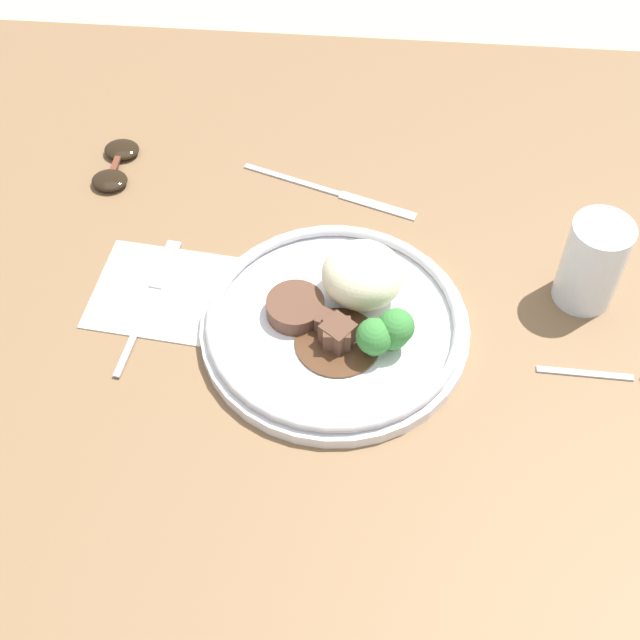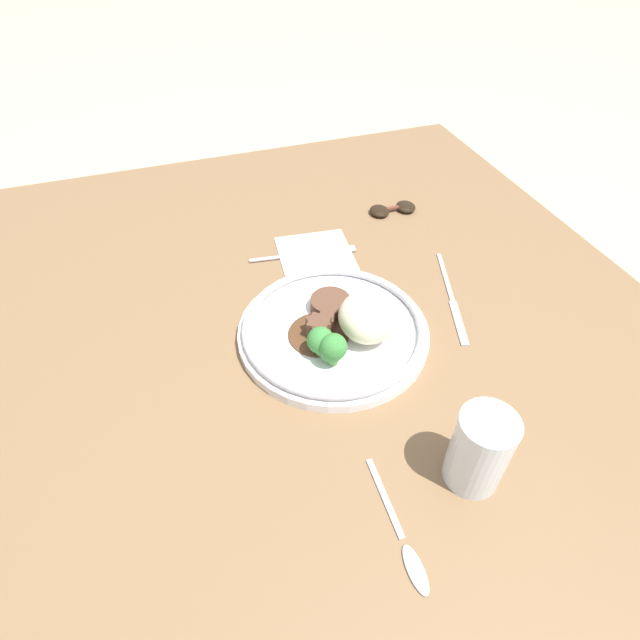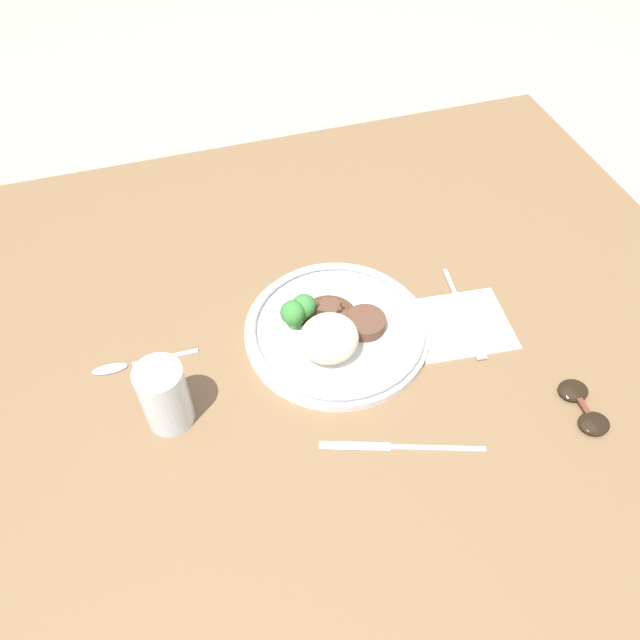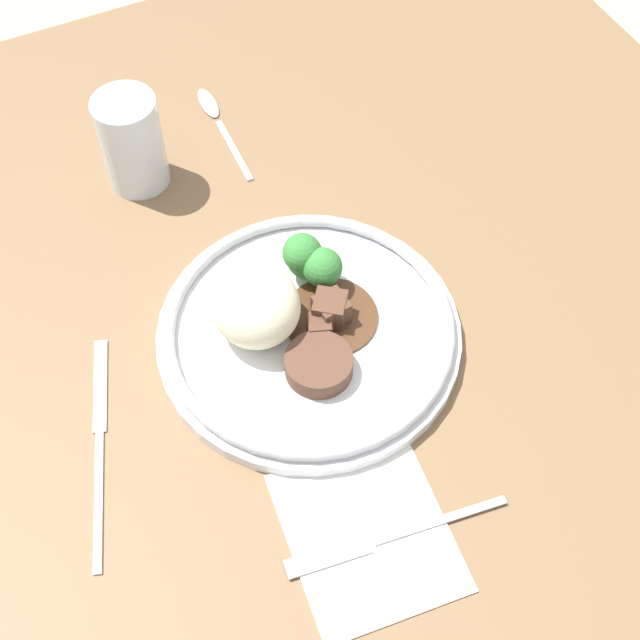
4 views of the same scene
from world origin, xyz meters
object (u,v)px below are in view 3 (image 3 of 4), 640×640
at_px(knife, 396,447).
at_px(spoon, 124,366).
at_px(fork, 466,321).
at_px(sunglasses, 583,407).
at_px(plate, 334,329).
at_px(juice_glass, 165,398).

distance_m(knife, spoon, 0.41).
relative_size(fork, sunglasses, 1.99).
bearing_deg(plate, knife, 95.82).
xyz_separation_m(spoon, sunglasses, (-0.60, 0.26, 0.00)).
bearing_deg(knife, spoon, -17.34).
bearing_deg(knife, fork, -118.60).
relative_size(spoon, sunglasses, 1.63).
xyz_separation_m(fork, sunglasses, (-0.08, 0.19, 0.00)).
relative_size(plate, sunglasses, 2.94).
bearing_deg(juice_glass, plate, -165.11).
bearing_deg(fork, juice_glass, -77.85).
bearing_deg(spoon, sunglasses, 158.19).
height_order(juice_glass, spoon, juice_glass).
distance_m(plate, spoon, 0.32).
distance_m(plate, knife, 0.21).
bearing_deg(spoon, plate, 174.65).
height_order(spoon, sunglasses, sunglasses).
bearing_deg(plate, sunglasses, 142.45).
xyz_separation_m(plate, knife, (-0.02, 0.20, -0.02)).
relative_size(plate, juice_glass, 2.66).
distance_m(knife, sunglasses, 0.27).
distance_m(juice_glass, sunglasses, 0.57).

